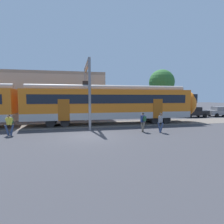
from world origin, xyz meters
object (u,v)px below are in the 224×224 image
(pedestrian_grey, at_px, (160,121))
(parked_car_grey, at_px, (220,111))
(commuter_train, at_px, (28,104))
(pedestrian_yellow, at_px, (9,123))
(pedestrian_navy, at_px, (143,120))
(parked_car_black, at_px, (194,112))

(pedestrian_grey, xyz_separation_m, parked_car_grey, (15.20, 9.64, -0.18))
(commuter_train, distance_m, pedestrian_yellow, 4.45)
(pedestrian_grey, distance_m, parked_car_grey, 18.00)
(pedestrian_yellow, bearing_deg, pedestrian_navy, -4.27)
(pedestrian_navy, bearing_deg, pedestrian_grey, -22.38)
(commuter_train, relative_size, pedestrian_grey, 22.83)
(parked_car_black, distance_m, parked_car_grey, 4.67)
(commuter_train, relative_size, pedestrian_navy, 22.83)
(pedestrian_yellow, bearing_deg, parked_car_black, 20.10)
(commuter_train, distance_m, pedestrian_grey, 13.00)
(pedestrian_yellow, distance_m, parked_car_grey, 28.46)
(commuter_train, xyz_separation_m, pedestrian_yellow, (-0.36, -4.25, -1.26))
(pedestrian_yellow, height_order, pedestrian_grey, same)
(pedestrian_navy, height_order, pedestrian_grey, same)
(commuter_train, relative_size, pedestrian_yellow, 22.83)
(pedestrian_grey, xyz_separation_m, parked_car_black, (10.54, 9.61, -0.18))
(pedestrian_navy, relative_size, parked_car_grey, 0.41)
(commuter_train, distance_m, parked_car_grey, 27.21)
(pedestrian_grey, relative_size, parked_car_grey, 0.41)
(pedestrian_navy, distance_m, parked_car_grey, 18.88)
(pedestrian_yellow, relative_size, parked_car_black, 0.41)
(parked_car_black, relative_size, parked_car_grey, 1.00)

